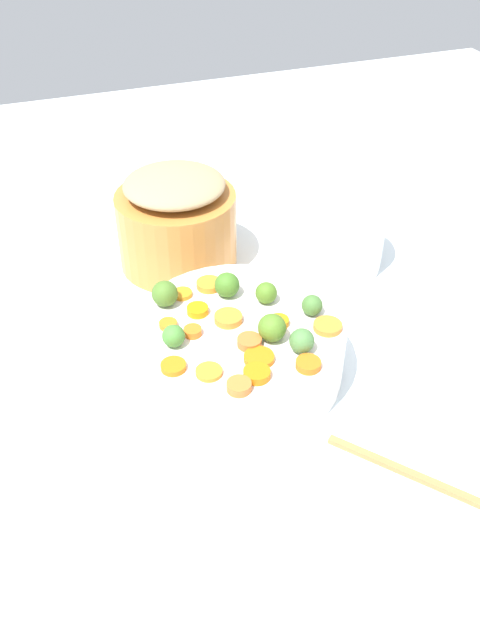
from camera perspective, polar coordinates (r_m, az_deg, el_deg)
The scene contains 27 objects.
tabletop at distance 0.99m, azimuth 2.04°, elevation -4.26°, with size 2.40×2.40×0.02m, color white.
serving_bowl_carrots at distance 0.94m, azimuth 0.00°, elevation -2.56°, with size 0.30×0.30×0.09m, color white.
metal_pot at distance 1.17m, azimuth -5.38°, elevation 7.70°, with size 0.21×0.21×0.13m, color #C87D37.
stuffing_mound at distance 1.13m, azimuth -5.64°, elevation 11.42°, with size 0.17×0.17×0.04m, color tan.
carrot_slice_0 at distance 0.85m, azimuth -5.70°, elevation -3.95°, with size 0.03×0.03×0.01m, color orange.
carrot_slice_1 at distance 0.92m, azimuth 7.49°, elevation -0.54°, with size 0.04×0.04×0.01m, color orange.
carrot_slice_2 at distance 0.88m, azimuth 0.81°, elevation -1.87°, with size 0.03×0.03×0.01m, color orange.
carrot_slice_3 at distance 0.84m, azimuth -2.66°, elevation -4.44°, with size 0.03×0.03×0.01m, color orange.
carrot_slice_4 at distance 0.86m, azimuth 1.63°, elevation -3.25°, with size 0.04×0.04×0.01m, color orange.
carrot_slice_5 at distance 0.82m, azimuth -0.09°, elevation -5.67°, with size 0.03×0.03×0.01m, color orange.
carrot_slice_6 at distance 0.97m, azimuth -4.93°, elevation 2.25°, with size 0.03×0.03×0.01m, color orange.
carrot_slice_7 at distance 0.94m, azimuth -3.64°, elevation 0.85°, with size 0.03×0.03×0.01m, color orange.
carrot_slice_8 at distance 0.85m, azimuth 5.85°, elevation -3.78°, with size 0.03×0.03×0.01m, color orange.
carrot_slice_9 at distance 0.92m, azimuth -1.01°, elevation 0.15°, with size 0.04×0.04×0.01m, color orange.
carrot_slice_10 at distance 0.84m, azimuth 1.45°, elevation -4.60°, with size 0.03×0.03×0.01m, color orange.
carrot_slice_11 at distance 0.92m, azimuth -6.15°, elevation -0.37°, with size 0.02×0.02×0.01m, color orange.
carrot_slice_12 at distance 0.90m, azimuth -4.03°, elevation -1.05°, with size 0.02×0.02×0.01m, color orange.
carrot_slice_13 at distance 0.92m, azimuth 3.32°, elevation -0.15°, with size 0.03×0.03×0.01m, color orange.
carrot_slice_14 at distance 0.99m, azimuth -2.66°, elevation 3.05°, with size 0.04×0.04×0.01m, color orange.
brussels_sprout_0 at distance 0.88m, azimuth 2.75°, elevation -0.67°, with size 0.04×0.04×0.04m, color #517D26.
brussels_sprout_1 at distance 0.93m, azimuth 6.17°, elevation 1.26°, with size 0.03×0.03×0.03m, color #477735.
brussels_sprout_2 at distance 0.95m, azimuth -6.43°, elevation 2.25°, with size 0.04×0.04×0.04m, color #4A7429.
brussels_sprout_3 at distance 0.87m, azimuth 5.30°, elevation -1.78°, with size 0.03×0.03×0.03m, color #4B7E3F.
brussels_sprout_4 at distance 0.88m, azimuth -5.69°, elevation -1.36°, with size 0.03×0.03×0.03m, color #478635.
brussels_sprout_5 at distance 0.96m, azimuth -1.11°, elevation 3.02°, with size 0.04×0.04×0.04m, color #437926.
brussels_sprout_6 at distance 0.95m, azimuth 2.25°, elevation 2.33°, with size 0.03×0.03×0.03m, color #4E7B24.
casserole_dish at distance 1.18m, azimuth 7.82°, elevation 7.20°, with size 0.18×0.18×0.11m, color white.
Camera 1 is at (-0.28, -0.67, 0.68)m, focal length 37.52 mm.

